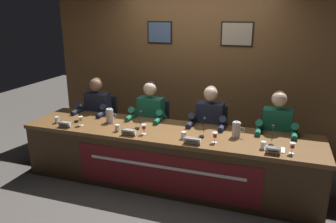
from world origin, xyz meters
The scene contains 30 objects.
ground_plane centered at (0.00, 0.00, 0.00)m, with size 12.00×12.00×0.00m, color #4C4742.
wall_back_panelled centered at (0.00, 1.46, 1.30)m, with size 4.99×0.14×2.60m.
conference_table centered at (0.00, -0.12, 0.51)m, with size 3.79×0.88×0.72m.
chair_far_left centered at (-1.31, 0.62, 0.44)m, with size 0.44×0.44×0.90m.
panelist_far_left centered at (-1.31, 0.42, 0.71)m, with size 0.51×0.48×1.23m.
nameplate_far_left centered at (-1.32, -0.33, 0.76)m, with size 0.18×0.06×0.08m.
juice_glass_far_left centered at (-1.15, -0.20, 0.81)m, with size 0.06×0.06×0.12m.
water_cup_far_left centered at (-1.52, -0.21, 0.76)m, with size 0.06×0.06×0.08m.
microphone_far_left centered at (-1.29, -0.06, 0.80)m, with size 0.06×0.17×0.22m.
chair_center_left centered at (-0.44, 0.62, 0.44)m, with size 0.44×0.44×0.90m.
panelist_center_left centered at (-0.44, 0.42, 0.71)m, with size 0.51×0.48×1.23m.
nameplate_center_left centered at (-0.40, -0.33, 0.76)m, with size 0.18×0.06×0.08m.
juice_glass_center_left centered at (-0.24, -0.23, 0.81)m, with size 0.06×0.06×0.12m.
water_cup_center_left centered at (-0.60, -0.24, 0.76)m, with size 0.06×0.06×0.08m.
microphone_center_left centered at (-0.39, -0.06, 0.80)m, with size 0.06×0.17×0.22m.
chair_center_right centered at (0.44, 0.62, 0.44)m, with size 0.44×0.44×0.90m.
panelist_center_right centered at (0.44, 0.42, 0.71)m, with size 0.51×0.48×1.23m.
nameplate_center_right centered at (0.41, -0.35, 0.76)m, with size 0.20×0.06×0.08m.
juice_glass_center_right centered at (0.65, -0.22, 0.81)m, with size 0.06×0.06×0.12m.
water_cup_center_right centered at (0.27, -0.21, 0.76)m, with size 0.06×0.06×0.08m.
microphone_center_right centered at (0.47, -0.07, 0.80)m, with size 0.06×0.17×0.22m.
chair_far_right centered at (1.31, 0.62, 0.44)m, with size 0.44×0.44×0.90m.
panelist_far_right centered at (1.31, 0.42, 0.71)m, with size 0.51×0.48×1.23m.
nameplate_far_right centered at (1.29, -0.33, 0.76)m, with size 0.16×0.06×0.08m.
juice_glass_far_right centered at (1.48, -0.25, 0.81)m, with size 0.06×0.06×0.12m.
water_cup_far_right centered at (1.19, -0.22, 0.76)m, with size 0.06×0.06×0.08m.
microphone_far_right centered at (1.27, -0.08, 0.80)m, with size 0.06×0.17×0.22m.
water_pitcher_left_side centered at (-0.85, 0.04, 0.82)m, with size 0.15×0.10×0.21m.
water_pitcher_right_side centered at (0.85, 0.05, 0.82)m, with size 0.15×0.10×0.21m.
document_stack_far_right centered at (1.31, -0.20, 0.73)m, with size 0.22×0.16×0.01m.
Camera 1 is at (1.28, -3.73, 2.18)m, focal length 35.14 mm.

